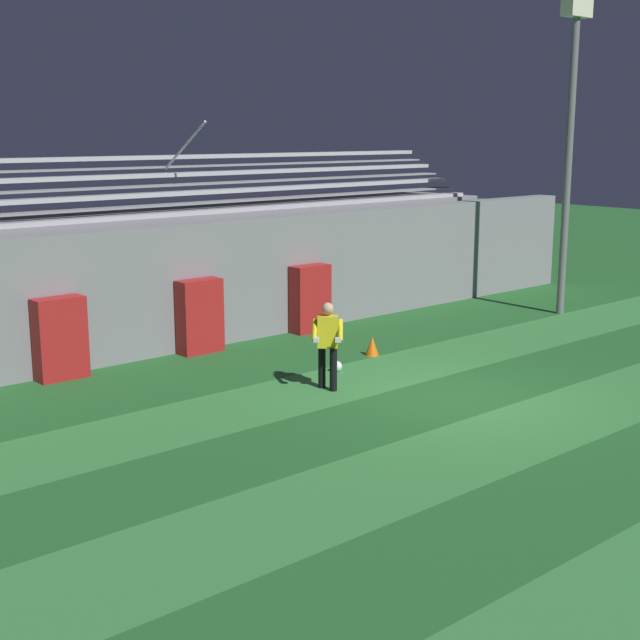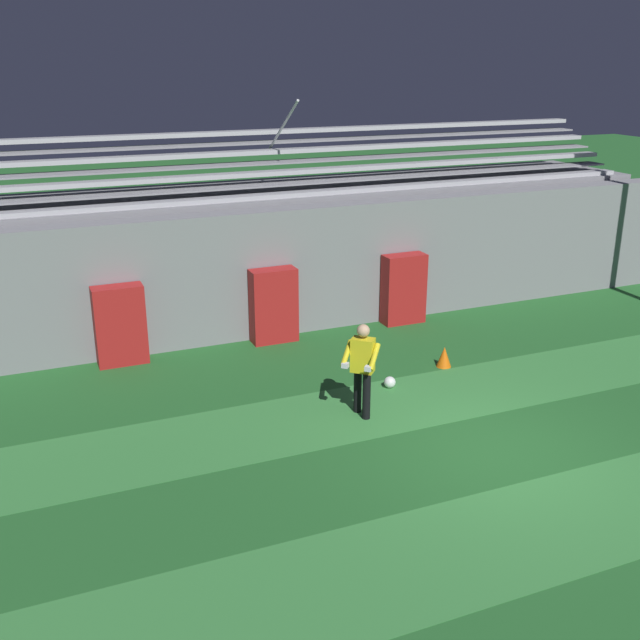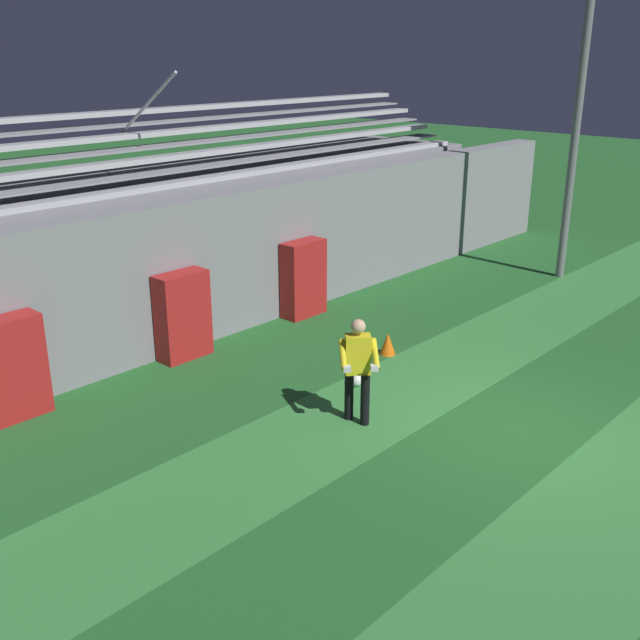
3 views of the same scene
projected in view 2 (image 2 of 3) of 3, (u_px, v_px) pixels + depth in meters
name	position (u px, v px, depth m)	size (l,w,h in m)	color
ground_plane	(495.00, 451.00, 11.81)	(80.00, 80.00, 0.00)	#236028
turf_stripe_mid	(580.00, 516.00, 10.12)	(28.00, 2.03, 0.01)	#38843D
turf_stripe_far	(427.00, 398.00, 13.64)	(28.00, 2.03, 0.01)	#38843D
back_wall	(331.00, 266.00, 17.00)	(24.00, 0.60, 2.80)	gray
padding_pillar_gate_left	(274.00, 306.00, 16.13)	(1.00, 0.44, 1.63)	#B21E1E
padding_pillar_gate_right	(404.00, 289.00, 17.30)	(1.00, 0.44, 1.63)	#B21E1E
padding_pillar_far_left	(120.00, 325.00, 14.94)	(1.00, 0.44, 1.63)	#B21E1E
bleacher_stand	(299.00, 243.00, 18.70)	(18.00, 3.35, 5.03)	gray
goalkeeper	(362.00, 365.00, 12.67)	(0.74, 0.74, 1.67)	black
soccer_ball	(390.00, 382.00, 14.04)	(0.22, 0.22, 0.22)	white
traffic_cone	(444.00, 357.00, 14.97)	(0.30, 0.30, 0.42)	orange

